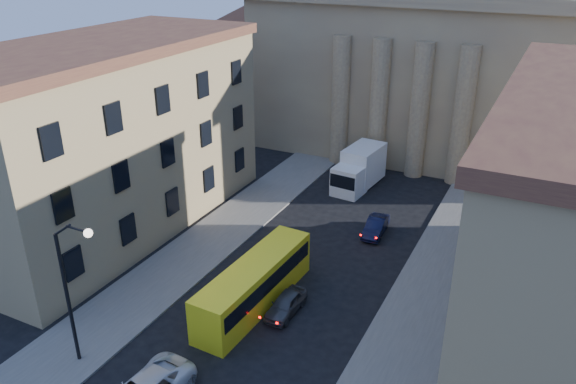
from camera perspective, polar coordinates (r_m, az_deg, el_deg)
name	(u,v)px	position (r m, az deg, el deg)	size (l,w,h in m)	color
sidewalk_left	(175,269)	(40.88, -11.43, -7.63)	(5.00, 60.00, 0.15)	#615E59
sidewalk_right	(411,338)	(34.66, 12.36, -14.28)	(5.00, 60.00, 0.15)	#615E59
church	(435,33)	(66.43, 14.71, 15.35)	(68.02, 28.76, 36.60)	#876E53
building_left	(109,136)	(45.76, -17.71, 5.39)	(11.60, 26.60, 14.70)	#9B865B
street_lamp	(72,283)	(31.20, -21.11, -8.58)	(2.62, 0.44, 8.83)	black
car_right_far	(286,304)	(35.61, -0.22, -11.31)	(1.50, 3.73, 1.27)	#46474B
car_right_distant	(376,227)	(44.91, 8.90, -3.49)	(1.37, 3.94, 1.30)	black
city_bus	(255,283)	(35.88, -3.42, -9.19)	(2.92, 10.64, 2.97)	yellow
box_truck	(359,169)	(52.85, 7.23, 2.31)	(3.28, 6.91, 3.67)	white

